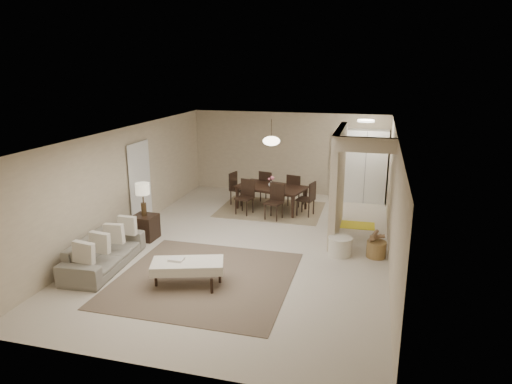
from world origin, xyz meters
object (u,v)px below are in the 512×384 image
(pantry_cabinet, at_px, (366,166))
(ottoman_bench, at_px, (188,266))
(sofa, at_px, (104,252))
(round_pouf, at_px, (340,246))
(wicker_basket, at_px, (376,249))
(dining_table, at_px, (271,198))
(side_table, at_px, (145,227))

(pantry_cabinet, distance_m, ottoman_bench, 6.99)
(sofa, xyz_separation_m, ottoman_bench, (1.91, -0.30, 0.06))
(pantry_cabinet, height_order, sofa, pantry_cabinet)
(ottoman_bench, height_order, round_pouf, ottoman_bench)
(wicker_basket, bearing_deg, pantry_cabinet, 95.49)
(pantry_cabinet, distance_m, dining_table, 2.99)
(ottoman_bench, relative_size, round_pouf, 2.78)
(sofa, bearing_deg, side_table, -6.06)
(side_table, distance_m, dining_table, 3.70)
(sofa, distance_m, wicker_basket, 5.53)
(pantry_cabinet, relative_size, wicker_basket, 5.22)
(ottoman_bench, xyz_separation_m, dining_table, (0.44, 4.78, -0.04))
(ottoman_bench, bearing_deg, dining_table, 66.89)
(sofa, bearing_deg, pantry_cabinet, -42.78)
(side_table, bearing_deg, sofa, -91.81)
(pantry_cabinet, bearing_deg, side_table, -136.90)
(dining_table, bearing_deg, pantry_cabinet, 46.55)
(round_pouf, relative_size, wicker_basket, 1.25)
(pantry_cabinet, distance_m, wicker_basket, 4.27)
(pantry_cabinet, height_order, wicker_basket, pantry_cabinet)
(sofa, bearing_deg, wicker_basket, -74.49)
(dining_table, bearing_deg, ottoman_bench, -80.83)
(side_table, relative_size, wicker_basket, 1.41)
(dining_table, bearing_deg, side_table, -113.94)
(pantry_cabinet, height_order, ottoman_bench, pantry_cabinet)
(sofa, xyz_separation_m, side_table, (0.05, 1.58, -0.02))
(ottoman_bench, height_order, side_table, side_table)
(side_table, bearing_deg, dining_table, 51.68)
(sofa, relative_size, round_pouf, 4.16)
(pantry_cabinet, distance_m, side_table, 6.55)
(side_table, xyz_separation_m, dining_table, (2.29, 2.90, 0.05))
(side_table, height_order, round_pouf, side_table)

